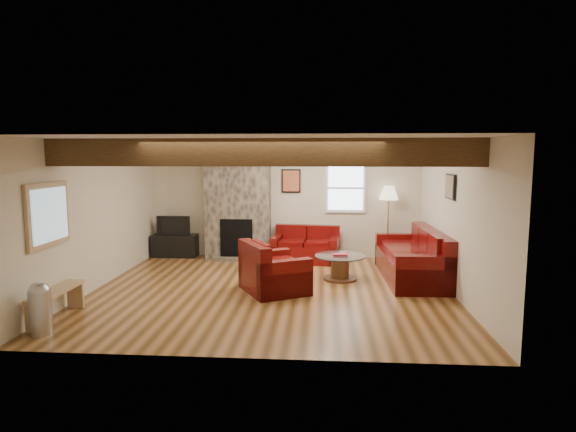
# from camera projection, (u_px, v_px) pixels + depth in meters

# --- Properties ---
(room) EXTENTS (8.00, 8.00, 8.00)m
(room) POSITION_uv_depth(u_px,v_px,m) (271.00, 217.00, 7.98)
(room) COLOR brown
(room) RESTS_ON ground
(floor) EXTENTS (6.00, 6.00, 0.00)m
(floor) POSITION_uv_depth(u_px,v_px,m) (272.00, 290.00, 8.14)
(floor) COLOR brown
(floor) RESTS_ON ground
(oak_beam) EXTENTS (6.00, 0.36, 0.38)m
(oak_beam) POSITION_uv_depth(u_px,v_px,m) (261.00, 152.00, 6.61)
(oak_beam) COLOR black
(oak_beam) RESTS_ON room
(chimney_breast) EXTENTS (1.40, 0.67, 2.50)m
(chimney_breast) POSITION_uv_depth(u_px,v_px,m) (238.00, 203.00, 10.52)
(chimney_breast) COLOR #3A342D
(chimney_breast) RESTS_ON floor
(back_window) EXTENTS (0.90, 0.08, 1.10)m
(back_window) POSITION_uv_depth(u_px,v_px,m) (346.00, 188.00, 10.53)
(back_window) COLOR silver
(back_window) RESTS_ON room
(hatch_window) EXTENTS (0.08, 1.00, 0.90)m
(hatch_window) POSITION_uv_depth(u_px,v_px,m) (48.00, 215.00, 6.68)
(hatch_window) COLOR tan
(hatch_window) RESTS_ON room
(ceiling_dome) EXTENTS (0.40, 0.40, 0.18)m
(ceiling_dome) POSITION_uv_depth(u_px,v_px,m) (326.00, 146.00, 8.66)
(ceiling_dome) COLOR #F2E6CE
(ceiling_dome) RESTS_ON room
(artwork_back) EXTENTS (0.42, 0.06, 0.52)m
(artwork_back) POSITION_uv_depth(u_px,v_px,m) (291.00, 181.00, 10.60)
(artwork_back) COLOR black
(artwork_back) RESTS_ON room
(artwork_right) EXTENTS (0.06, 0.55, 0.42)m
(artwork_right) POSITION_uv_depth(u_px,v_px,m) (450.00, 187.00, 8.01)
(artwork_right) COLOR black
(artwork_right) RESTS_ON room
(sofa_three) EXTENTS (1.06, 2.38, 0.91)m
(sofa_three) POSITION_uv_depth(u_px,v_px,m) (411.00, 254.00, 8.84)
(sofa_three) COLOR #4B0509
(sofa_three) RESTS_ON floor
(loveseat) EXTENTS (1.49, 0.96, 0.75)m
(loveseat) POSITION_uv_depth(u_px,v_px,m) (306.00, 244.00, 10.27)
(loveseat) COLOR #4B0509
(loveseat) RESTS_ON floor
(armchair_red) EXTENTS (1.31, 1.36, 0.84)m
(armchair_red) POSITION_uv_depth(u_px,v_px,m) (274.00, 267.00, 8.02)
(armchair_red) COLOR #4B0509
(armchair_red) RESTS_ON floor
(coffee_table) EXTENTS (0.93, 0.93, 0.48)m
(coffee_table) POSITION_uv_depth(u_px,v_px,m) (340.00, 268.00, 8.79)
(coffee_table) COLOR #492C17
(coffee_table) RESTS_ON floor
(tv_cabinet) EXTENTS (1.00, 0.40, 0.50)m
(tv_cabinet) POSITION_uv_depth(u_px,v_px,m) (175.00, 246.00, 10.79)
(tv_cabinet) COLOR black
(tv_cabinet) RESTS_ON floor
(television) EXTENTS (0.75, 0.10, 0.43)m
(television) POSITION_uv_depth(u_px,v_px,m) (174.00, 225.00, 10.73)
(television) COLOR black
(television) RESTS_ON tv_cabinet
(floor_lamp) EXTENTS (0.41, 0.41, 1.61)m
(floor_lamp) POSITION_uv_depth(u_px,v_px,m) (389.00, 197.00, 10.33)
(floor_lamp) COLOR #AB8247
(floor_lamp) RESTS_ON floor
(pine_bench) EXTENTS (0.26, 1.12, 0.42)m
(pine_bench) POSITION_uv_depth(u_px,v_px,m) (57.00, 305.00, 6.67)
(pine_bench) COLOR tan
(pine_bench) RESTS_ON floor
(pedal_bin) EXTENTS (0.35, 0.35, 0.69)m
(pedal_bin) POSITION_uv_depth(u_px,v_px,m) (40.00, 308.00, 6.10)
(pedal_bin) COLOR #B1B1B7
(pedal_bin) RESTS_ON floor
(coal_bucket) EXTENTS (0.38, 0.38, 0.35)m
(coal_bucket) POSITION_uv_depth(u_px,v_px,m) (256.00, 257.00, 9.88)
(coal_bucket) COLOR slate
(coal_bucket) RESTS_ON floor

